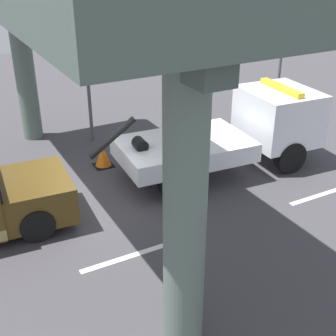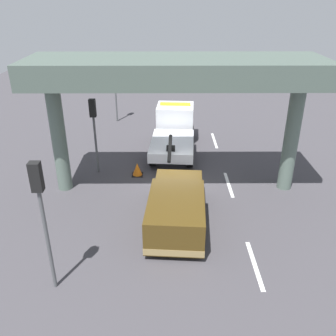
{
  "view_description": "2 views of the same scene",
  "coord_description": "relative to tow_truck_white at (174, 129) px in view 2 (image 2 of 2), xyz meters",
  "views": [
    {
      "loc": [
        -3.4,
        -10.64,
        6.5
      ],
      "look_at": [
        1.85,
        -0.96,
        1.01
      ],
      "focal_mm": 49.21,
      "sensor_mm": 36.0,
      "label": 1
    },
    {
      "loc": [
        -16.11,
        0.43,
        8.83
      ],
      "look_at": [
        -0.34,
        0.34,
        1.11
      ],
      "focal_mm": 38.74,
      "sensor_mm": 36.0,
      "label": 2
    }
  ],
  "objects": [
    {
      "name": "traffic_light_far",
      "position": [
        -3.36,
        4.17,
        1.73
      ],
      "size": [
        0.39,
        0.32,
        4.01
      ],
      "color": "#515456",
      "rests_on": "ground"
    },
    {
      "name": "traffic_cone_orange",
      "position": [
        -3.8,
        2.02,
        -0.87
      ],
      "size": [
        0.58,
        0.58,
        0.7
      ],
      "color": "orange",
      "rests_on": "ground"
    },
    {
      "name": "tow_truck_white",
      "position": [
        0.0,
        0.0,
        0.0
      ],
      "size": [
        7.32,
        2.81,
        2.46
      ],
      "color": "white",
      "rests_on": "ground"
    },
    {
      "name": "lane_stripe_west",
      "position": [
        -10.88,
        -2.69,
        -1.2
      ],
      "size": [
        2.6,
        0.16,
        0.01
      ],
      "primitive_type": "cube",
      "color": "silver",
      "rests_on": "ground"
    },
    {
      "name": "traffic_light_mid",
      "position": [
        5.14,
        4.17,
        2.1
      ],
      "size": [
        0.39,
        0.32,
        4.54
      ],
      "color": "#515456",
      "rests_on": "ground"
    },
    {
      "name": "traffic_light_near",
      "position": [
        -11.86,
        4.17,
        2.11
      ],
      "size": [
        0.39,
        0.32,
        4.55
      ],
      "color": "#515456",
      "rests_on": "ground"
    },
    {
      "name": "towed_van_green",
      "position": [
        -8.43,
        0.06,
        -0.42
      ],
      "size": [
        5.34,
        2.54,
        1.58
      ],
      "color": "#4C3814",
      "rests_on": "ground"
    },
    {
      "name": "ground_plane",
      "position": [
        -4.88,
        0.06,
        -1.25
      ],
      "size": [
        60.0,
        40.0,
        0.1
      ],
      "primitive_type": "cube",
      "color": "#423F44"
    },
    {
      "name": "overpass_structure",
      "position": [
        -5.17,
        0.06,
        4.25
      ],
      "size": [
        3.6,
        12.89,
        6.28
      ],
      "color": "#596B60",
      "rests_on": "ground"
    },
    {
      "name": "lane_stripe_mid",
      "position": [
        -4.88,
        -2.69,
        -1.2
      ],
      "size": [
        2.6,
        0.16,
        0.01
      ],
      "primitive_type": "cube",
      "color": "silver",
      "rests_on": "ground"
    },
    {
      "name": "lane_stripe_east",
      "position": [
        1.12,
        -2.69,
        -1.2
      ],
      "size": [
        2.6,
        0.16,
        0.01
      ],
      "primitive_type": "cube",
      "color": "silver",
      "rests_on": "ground"
    }
  ]
}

